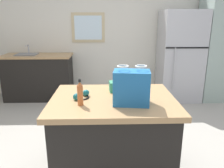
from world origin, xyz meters
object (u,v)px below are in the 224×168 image
Objects in this scene: small_box at (117,86)px; shopping_bag at (131,87)px; bottle at (80,94)px; ear_defenders at (81,96)px; kitchen_island at (113,138)px; refrigerator at (180,56)px; tall_cabinet at (214,45)px.

shopping_bag is at bearing -73.42° from small_box.
bottle is at bearing -132.01° from small_box.
shopping_bag is at bearing -20.00° from ear_defenders.
kitchen_island is 0.67× the size of refrigerator.
small_box is at bearing 106.58° from shopping_bag.
shopping_bag reaches higher than ear_defenders.
kitchen_island is at bearing -1.65° from ear_defenders.
ear_defenders is at bearing 160.00° from shopping_bag.
ear_defenders is at bearing -125.92° from refrigerator.
small_box is (-2.03, -2.18, -0.18)m from tall_cabinet.
refrigerator is 0.69m from tall_cabinet.
bottle is (-2.36, -2.55, -0.13)m from tall_cabinet.
kitchen_island is 0.53× the size of tall_cabinet.
kitchen_island is 2.81m from refrigerator.
kitchen_island is 0.55m from ear_defenders.
shopping_bag reaches higher than kitchen_island.
small_box is at bearing -132.95° from tall_cabinet.
shopping_bag is 1.65× the size of ear_defenders.
refrigerator is 3.07m from bottle.
kitchen_island is 5.61× the size of ear_defenders.
shopping_bag is at bearing -127.13° from tall_cabinet.
small_box is at bearing 76.66° from kitchen_island.
ear_defenders is at bearing -150.91° from small_box.
shopping_bag is at bearing 1.85° from bottle.
ear_defenders is (-0.01, 0.18, -0.08)m from bottle.
kitchen_island is at bearing 134.63° from shopping_bag.
refrigerator is 5.11× the size of shopping_bag.
refrigerator is 11.39× the size of small_box.
tall_cabinet is at bearing 52.87° from shopping_bag.
refrigerator is 8.42× the size of ear_defenders.
ear_defenders is (-1.72, -2.37, 0.02)m from refrigerator.
bottle is at bearing -86.31° from ear_defenders.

